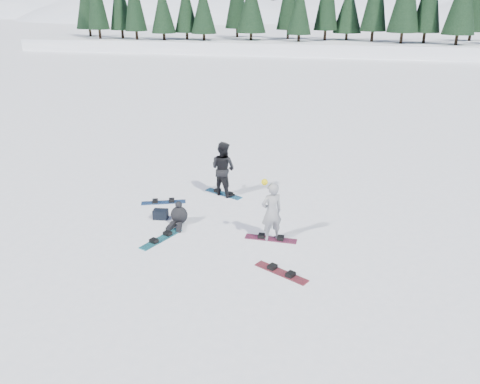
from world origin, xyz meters
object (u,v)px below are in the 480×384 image
gear_bag (161,214)px  snowboard_loose_a (161,239)px  snowboarder_woman (272,212)px  snowboard_loose_c (164,202)px  snowboarder_man (223,169)px  snowboard_loose_b (281,273)px  seated_rider (179,216)px

gear_bag → snowboard_loose_a: size_ratio=0.30×
snowboarder_woman → snowboard_loose_c: (-4.01, 1.81, -0.87)m
snowboarder_woman → snowboarder_man: 3.73m
snowboarder_man → snowboard_loose_a: bearing=100.7°
snowboard_loose_b → snowboard_loose_c: bearing=169.0°
snowboard_loose_c → gear_bag: bearing=-92.3°
snowboarder_woman → gear_bag: (-3.63, 0.61, -0.73)m
snowboarder_woman → snowboarder_man: size_ratio=0.98×
seated_rider → snowboard_loose_b: bearing=-38.2°
snowboard_loose_c → snowboarder_woman: bearing=-44.2°
snowboarder_woman → snowboard_loose_b: size_ratio=1.26×
snowboard_loose_c → snowboard_loose_b: (4.57, -3.55, 0.00)m
snowboarder_woman → snowboarder_man: snowboarder_man is taller
snowboard_loose_a → snowboard_loose_c: size_ratio=1.00×
gear_bag → snowboard_loose_c: bearing=107.7°
seated_rider → snowboard_loose_a: (-0.17, -1.08, -0.27)m
snowboarder_man → snowboard_loose_a: 3.95m
snowboard_loose_c → snowboard_loose_a: bearing=-90.0°
seated_rider → snowboard_loose_c: seated_rider is taller
gear_bag → snowboard_loose_a: 1.43m
snowboarder_woman → snowboarder_man: bearing=-88.9°
snowboard_loose_c → snowboard_loose_b: 5.79m
gear_bag → snowboard_loose_b: size_ratio=0.30×
snowboarder_woman → snowboard_loose_b: 2.02m
snowboarder_man → snowboard_loose_b: size_ratio=1.29×
snowboarder_woman → snowboarder_man: (-2.21, 3.01, 0.08)m
seated_rider → snowboard_loose_c: 1.83m
snowboarder_woman → snowboard_loose_a: snowboarder_woman is taller
snowboarder_woman → snowboard_loose_a: size_ratio=1.26×
snowboard_loose_b → seated_rider: bearing=175.8°
snowboard_loose_a → snowboard_loose_b: 3.79m
snowboarder_woman → snowboard_loose_b: bearing=72.5°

